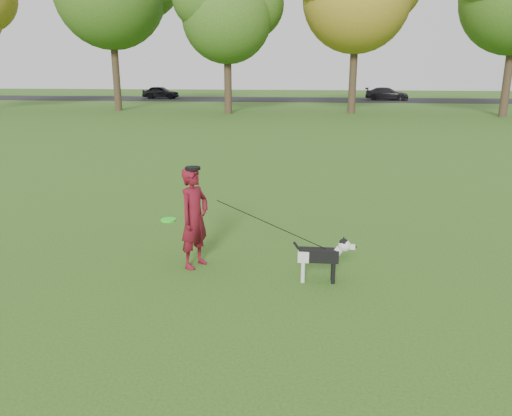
# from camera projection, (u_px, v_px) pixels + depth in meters

# --- Properties ---
(ground) EXTENTS (120.00, 120.00, 0.00)m
(ground) POSITION_uv_depth(u_px,v_px,m) (224.00, 262.00, 7.82)
(ground) COLOR #285116
(ground) RESTS_ON ground
(road) EXTENTS (120.00, 7.00, 0.02)m
(road) POSITION_uv_depth(u_px,v_px,m) (296.00, 100.00, 46.08)
(road) COLOR black
(road) RESTS_ON ground
(man) EXTENTS (0.58, 0.67, 1.54)m
(man) POSITION_uv_depth(u_px,v_px,m) (194.00, 218.00, 7.48)
(man) COLOR maroon
(man) RESTS_ON ground
(dog) EXTENTS (0.89, 0.18, 0.68)m
(dog) POSITION_uv_depth(u_px,v_px,m) (323.00, 254.00, 7.02)
(dog) COLOR black
(dog) RESTS_ON ground
(car_left) EXTENTS (3.46, 1.51, 1.16)m
(car_left) POSITION_uv_depth(u_px,v_px,m) (161.00, 92.00, 47.21)
(car_left) COLOR black
(car_left) RESTS_ON road
(car_right) EXTENTS (4.05, 2.16, 1.12)m
(car_right) POSITION_uv_depth(u_px,v_px,m) (387.00, 94.00, 45.10)
(car_right) COLOR black
(car_right) RESTS_ON road
(man_held_items) EXTENTS (2.56, 0.50, 1.10)m
(man_held_items) POSITION_uv_depth(u_px,v_px,m) (273.00, 225.00, 7.16)
(man_held_items) COLOR #21F61F
(man_held_items) RESTS_ON ground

